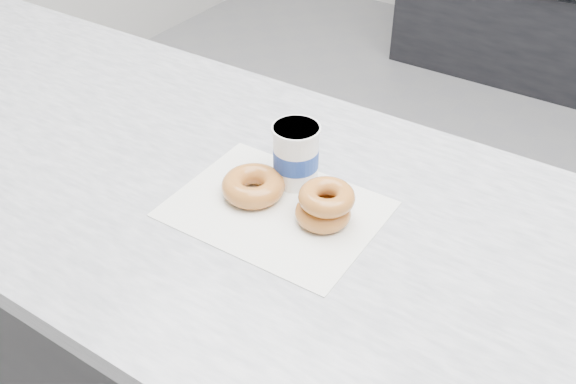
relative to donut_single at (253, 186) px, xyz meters
The scene contains 5 objects.
ground 1.17m from the donut_single, 56.22° to the left, with size 5.00×5.00×0.00m, color gray.
wax_paper 0.06m from the donut_single, 10.96° to the right, with size 0.34×0.26×0.00m, color silver.
donut_single is the anchor object (origin of this frame).
donut_stack 0.14m from the donut_single, ahead, with size 0.10×0.10×0.06m.
coffee_cup 0.09m from the donut_single, 63.10° to the left, with size 0.09×0.09×0.11m.
Camera 1 is at (0.13, -1.29, 1.58)m, focal length 40.00 mm.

